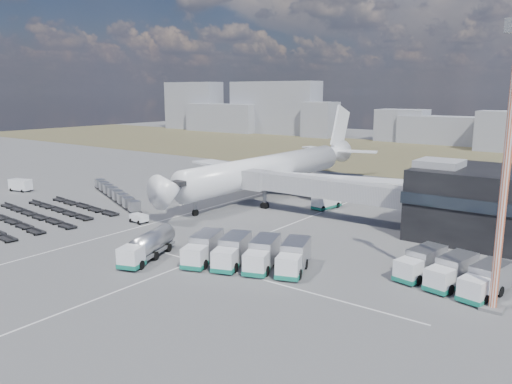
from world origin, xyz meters
The scene contains 15 objects.
ground centered at (0.00, 0.00, 0.00)m, with size 420.00×420.00×0.00m, color #565659.
grass_strip centered at (0.00, 110.00, 0.01)m, with size 420.00×90.00×0.01m, color #4B442D.
lane_markings centered at (9.77, 3.00, 0.01)m, with size 47.12×110.00×0.01m.
jet_bridge centered at (15.90, 20.42, 5.05)m, with size 30.30×3.80×7.05m.
airliner centered at (0.00, 32.38, 5.29)m, with size 51.59×64.53×17.62m.
skyline centered at (-24.45, 151.90, 9.29)m, with size 306.97×26.91×25.84m.
fuel_tanker centered at (10.62, -10.80, 1.66)m, with size 5.81×10.54×3.31m.
pushback_tug centered at (-4.00, 0.22, 0.69)m, with size 2.97×1.67×1.37m, color white.
utility_van centered at (-44.21, 2.49, 1.26)m, with size 4.81×2.18×2.53m, color white.
catering_truck centered at (15.20, 26.98, 1.39)m, with size 3.29×6.22×2.72m.
service_trucks_near centered at (22.28, -5.53, 1.70)m, with size 15.86×12.09×3.12m.
service_trucks_far centered at (43.68, 2.65, 1.62)m, with size 11.09×9.22×2.99m.
uld_row centered at (-21.21, 9.01, 1.14)m, with size 26.64×12.87×1.91m.
baggage_dollies centered at (-21.94, -10.24, 0.38)m, with size 26.50×25.58×0.76m.
floodlight_mast centered at (48.66, -1.08, 13.47)m, with size 2.54×2.07×26.87m.
Camera 1 is at (57.15, -50.59, 20.56)m, focal length 35.00 mm.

